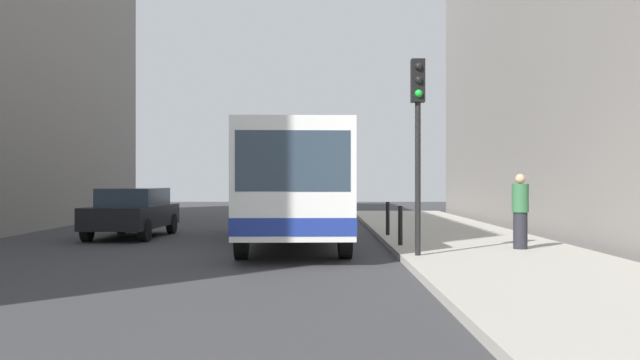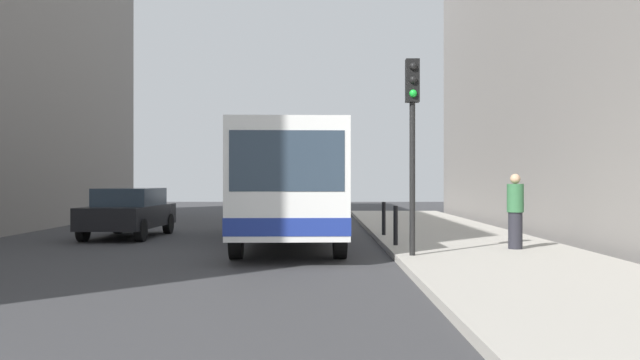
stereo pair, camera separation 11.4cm
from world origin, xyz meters
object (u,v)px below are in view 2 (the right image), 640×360
at_px(traffic_light, 415,119).
at_px(bollard_mid, 386,218).
at_px(car_behind_bus, 303,203).
at_px(car_beside_bus, 132,211).
at_px(bollard_near, 398,225).
at_px(pedestrian_near_signal, 518,211).
at_px(bus, 293,180).

bearing_deg(traffic_light, bollard_mid, 91.05).
height_order(car_behind_bus, traffic_light, traffic_light).
xyz_separation_m(car_beside_bus, bollard_near, (7.61, -4.19, -0.16)).
bearing_deg(bollard_mid, traffic_light, -88.95).
xyz_separation_m(bollard_near, pedestrian_near_signal, (2.64, -0.94, 0.38)).
bearing_deg(bollard_mid, pedestrian_near_signal, -57.14).
bearing_deg(car_beside_bus, traffic_light, 141.99).
height_order(bus, car_behind_bus, bus).
bearing_deg(car_beside_bus, bollard_mid, 174.38).
distance_m(bollard_mid, pedestrian_near_signal, 4.88).
bearing_deg(car_beside_bus, pedestrian_near_signal, 155.62).
bearing_deg(bollard_near, traffic_light, -87.54).
bearing_deg(traffic_light, car_beside_bus, 139.76).
distance_m(car_behind_bus, pedestrian_near_signal, 14.31).
xyz_separation_m(bollard_near, bollard_mid, (0.00, 3.15, 0.00)).
height_order(bus, pedestrian_near_signal, bus).
height_order(bus, bollard_mid, bus).
xyz_separation_m(car_behind_bus, bollard_near, (2.63, -12.36, -0.16)).
distance_m(traffic_light, pedestrian_near_signal, 3.51).
height_order(car_beside_bus, bollard_near, car_beside_bus).
height_order(bollard_near, pedestrian_near_signal, pedestrian_near_signal).
relative_size(car_behind_bus, bollard_mid, 4.68).
bearing_deg(bollard_mid, car_beside_bus, 172.15).
relative_size(bus, traffic_light, 2.71).
height_order(bollard_mid, pedestrian_near_signal, pedestrian_near_signal).
relative_size(car_behind_bus, bollard_near, 4.68).
bearing_deg(car_behind_bus, bollard_mid, 107.41).
bearing_deg(bollard_mid, bus, -163.57).
bearing_deg(bollard_mid, car_behind_bus, 105.95).
relative_size(bus, bollard_near, 11.68).
xyz_separation_m(car_beside_bus, pedestrian_near_signal, (10.24, -5.13, 0.22)).
relative_size(traffic_light, bollard_mid, 4.32).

